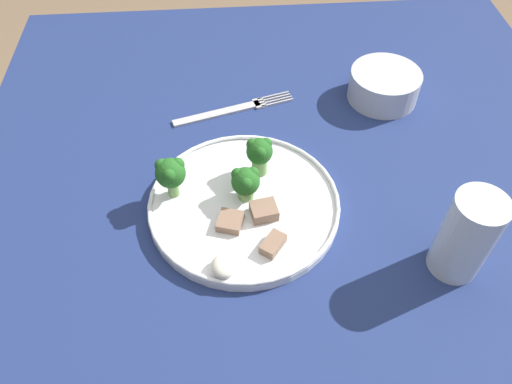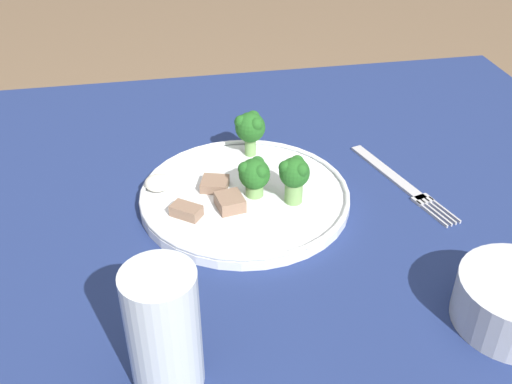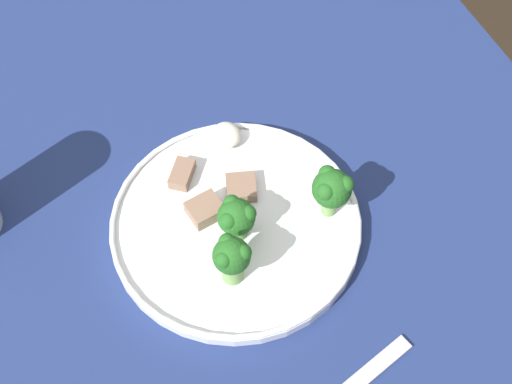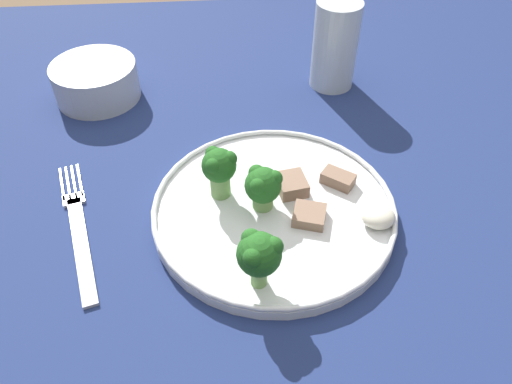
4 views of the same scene
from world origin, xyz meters
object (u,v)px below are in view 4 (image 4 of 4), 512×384
fork (79,229)px  drinking_glass (335,50)px  cream_bowl (96,82)px  dinner_plate (274,209)px

fork → drinking_glass: bearing=39.3°
fork → drinking_glass: drinking_glass is taller
cream_bowl → drinking_glass: 0.34m
dinner_plate → drinking_glass: size_ratio=2.15×
fork → cream_bowl: 0.26m
fork → cream_bowl: bearing=93.2°
dinner_plate → cream_bowl: cream_bowl is taller
drinking_glass → fork: bearing=-140.7°
dinner_plate → cream_bowl: (-0.22, 0.25, 0.02)m
dinner_plate → drinking_glass: drinking_glass is taller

